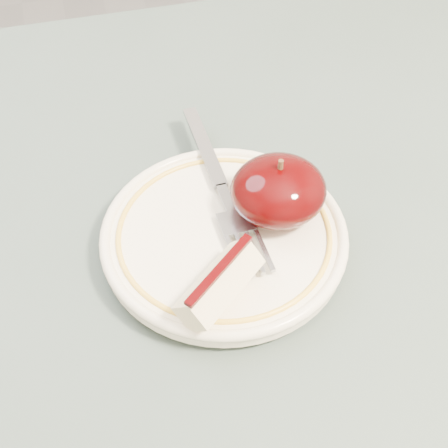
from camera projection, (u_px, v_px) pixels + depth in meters
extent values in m
cylinder|color=brown|center=(416.00, 200.00, 1.08)|extent=(0.05, 0.05, 0.71)
cube|color=#404F49|center=(288.00, 326.00, 0.47)|extent=(0.90, 0.90, 0.04)
cylinder|color=#F5EBCE|center=(224.00, 245.00, 0.50)|extent=(0.11, 0.11, 0.01)
cylinder|color=#F5EBCE|center=(224.00, 237.00, 0.49)|extent=(0.19, 0.19, 0.01)
torus|color=#F5EBCE|center=(224.00, 233.00, 0.49)|extent=(0.19, 0.19, 0.01)
torus|color=gold|center=(224.00, 232.00, 0.49)|extent=(0.17, 0.17, 0.00)
ellipsoid|color=black|center=(278.00, 190.00, 0.48)|extent=(0.08, 0.07, 0.05)
cylinder|color=#472D19|center=(281.00, 166.00, 0.46)|extent=(0.00, 0.00, 0.01)
cube|color=#FDEDBA|center=(220.00, 284.00, 0.43)|extent=(0.07, 0.07, 0.03)
cube|color=#2F0102|center=(220.00, 269.00, 0.42)|extent=(0.06, 0.05, 0.00)
cube|color=#93969B|center=(204.00, 146.00, 0.55)|extent=(0.02, 0.11, 0.00)
cube|color=#93969B|center=(226.00, 198.00, 0.50)|extent=(0.01, 0.03, 0.00)
cube|color=#93969B|center=(236.00, 223.00, 0.49)|extent=(0.03, 0.03, 0.00)
cube|color=#93969B|center=(264.00, 250.00, 0.47)|extent=(0.00, 0.04, 0.00)
cube|color=#93969B|center=(254.00, 252.00, 0.47)|extent=(0.00, 0.04, 0.00)
cube|color=#93969B|center=(244.00, 255.00, 0.47)|extent=(0.00, 0.04, 0.00)
cube|color=#93969B|center=(234.00, 257.00, 0.46)|extent=(0.00, 0.04, 0.00)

